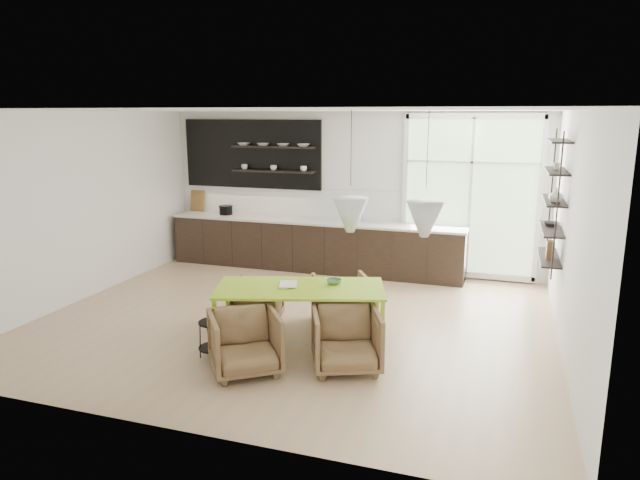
{
  "coord_description": "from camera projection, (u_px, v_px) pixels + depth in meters",
  "views": [
    {
      "loc": [
        2.73,
        -7.1,
        2.85
      ],
      "look_at": [
        0.2,
        0.6,
        1.06
      ],
      "focal_mm": 32.0,
      "sensor_mm": 36.0,
      "label": 1
    }
  ],
  "objects": [
    {
      "name": "table_bowl",
      "position": [
        334.0,
        282.0,
        7.18
      ],
      "size": [
        0.25,
        0.25,
        0.06
      ],
      "primitive_type": "imported",
      "rotation": [
        0.0,
        0.0,
        0.41
      ],
      "color": "#4D7754",
      "rests_on": "dining_table"
    },
    {
      "name": "right_shelving",
      "position": [
        554.0,
        204.0,
        7.74
      ],
      "size": [
        0.26,
        1.22,
        1.9
      ],
      "color": "black",
      "rests_on": "ground"
    },
    {
      "name": "armchair_front_left",
      "position": [
        245.0,
        343.0,
        6.38
      ],
      "size": [
        1.05,
        1.06,
        0.7
      ],
      "primitive_type": "imported",
      "rotation": [
        0.0,
        0.0,
        0.63
      ],
      "color": "brown",
      "rests_on": "ground"
    },
    {
      "name": "room",
      "position": [
        354.0,
        209.0,
        8.56
      ],
      "size": [
        7.02,
        6.01,
        2.91
      ],
      "color": "tan",
      "rests_on": "ground"
    },
    {
      "name": "kitchen_run",
      "position": [
        309.0,
        238.0,
        10.61
      ],
      "size": [
        5.54,
        0.69,
        2.75
      ],
      "color": "black",
      "rests_on": "ground"
    },
    {
      "name": "armchair_back_right",
      "position": [
        342.0,
        300.0,
        7.85
      ],
      "size": [
        1.01,
        1.02,
        0.68
      ],
      "primitive_type": "imported",
      "rotation": [
        0.0,
        0.0,
        3.66
      ],
      "color": "brown",
      "rests_on": "ground"
    },
    {
      "name": "armchair_front_right",
      "position": [
        346.0,
        340.0,
        6.46
      ],
      "size": [
        0.99,
        1.0,
        0.7
      ],
      "primitive_type": "imported",
      "rotation": [
        0.0,
        0.0,
        0.39
      ],
      "color": "brown",
      "rests_on": "ground"
    },
    {
      "name": "table_book",
      "position": [
        279.0,
        285.0,
        7.11
      ],
      "size": [
        0.3,
        0.35,
        0.03
      ],
      "primitive_type": "imported",
      "rotation": [
        0.0,
        0.0,
        0.32
      ],
      "color": "white",
      "rests_on": "dining_table"
    },
    {
      "name": "armchair_back_left",
      "position": [
        257.0,
        301.0,
        7.93
      ],
      "size": [
        0.76,
        0.78,
        0.61
      ],
      "primitive_type": "imported",
      "rotation": [
        0.0,
        0.0,
        3.33
      ],
      "color": "brown",
      "rests_on": "ground"
    },
    {
      "name": "dining_table",
      "position": [
        300.0,
        291.0,
        7.06
      ],
      "size": [
        2.25,
        1.49,
        0.76
      ],
      "rotation": [
        0.0,
        0.0,
        0.29
      ],
      "color": "#98CA20",
      "rests_on": "ground"
    },
    {
      "name": "wire_stool",
      "position": [
        213.0,
        334.0,
        6.76
      ],
      "size": [
        0.36,
        0.36,
        0.46
      ],
      "rotation": [
        0.0,
        0.0,
        0.28
      ],
      "color": "black",
      "rests_on": "ground"
    }
  ]
}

